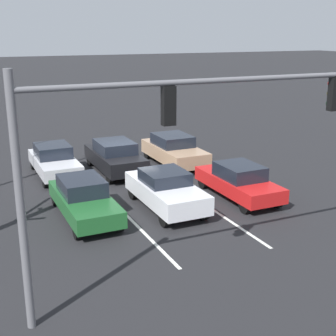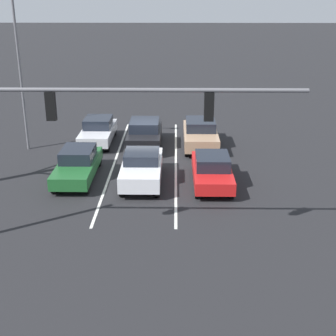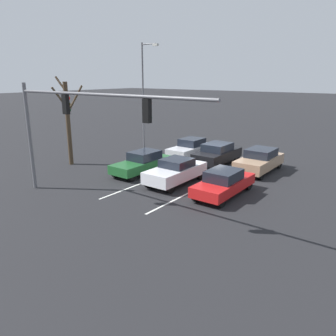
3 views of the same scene
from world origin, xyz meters
name	(u,v)px [view 3 (image 3 of 3)]	position (x,y,z in m)	size (l,w,h in m)	color
ground_plane	(212,168)	(0.00, 0.00, 0.00)	(240.00, 240.00, 0.00)	black
lane_stripe_left_divider	(221,177)	(-1.65, 1.61, 0.01)	(0.12, 15.22, 0.01)	silver
lane_stripe_center_divider	(180,169)	(1.65, 1.61, 0.01)	(0.12, 15.22, 0.01)	silver
car_red_leftlane_front	(224,183)	(-3.36, 4.60, 0.73)	(1.76, 4.47, 1.46)	red
car_darkgreen_rightlane_front	(143,162)	(3.14, 3.97, 0.73)	(1.74, 4.68, 1.47)	#1E5928
car_white_midlane_front	(176,171)	(-0.03, 4.49, 0.79)	(1.84, 4.40, 1.54)	silver
car_tan_leftlane_second	(260,160)	(-3.09, -1.16, 0.79)	(1.92, 4.58, 1.57)	tan
car_silver_rightlane_second	(191,148)	(3.05, -1.84, 0.76)	(1.79, 4.44, 1.51)	silver
car_black_midlane_second	(217,153)	(0.19, -1.12, 0.82)	(1.90, 4.48, 1.60)	black
traffic_signal_gantry	(70,116)	(2.25, 10.21, 4.51)	(12.12, 0.37, 6.06)	slate
street_lamp_right_shoulder	(144,93)	(6.80, -0.54, 5.07)	(1.68, 0.24, 8.95)	slate
bare_tree_near	(68,120)	(8.94, 5.50, 3.32)	(1.26, 2.27, 6.39)	#423323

